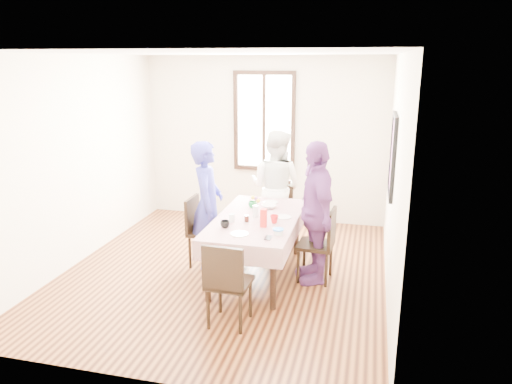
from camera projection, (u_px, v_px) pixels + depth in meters
ground at (225, 271)px, 6.18m from camera, size 4.50×4.50×0.00m
back_wall at (264, 140)px, 7.93m from camera, size 4.00×0.00×4.00m
right_wall at (394, 178)px, 5.36m from camera, size 0.00×4.50×4.50m
window_frame at (264, 122)px, 7.83m from camera, size 1.02×0.06×1.62m
window_pane at (264, 122)px, 7.84m from camera, size 0.90×0.02×1.50m
art_poster at (393, 155)px, 5.60m from camera, size 0.04×0.76×0.96m
dining_table at (257, 247)px, 5.98m from camera, size 0.86×1.72×0.75m
tablecloth at (257, 218)px, 5.88m from camera, size 0.98×1.84×0.01m
chair_left at (206, 232)px, 6.27m from camera, size 0.43×0.43×0.91m
chair_right at (315, 245)px, 5.84m from camera, size 0.45×0.45×0.91m
chair_far at (276, 213)px, 7.06m from camera, size 0.44×0.44×0.91m
chair_near at (229, 282)px, 4.85m from camera, size 0.44×0.44×0.91m
person_left at (207, 205)px, 6.17m from camera, size 0.52×0.67×1.65m
person_far at (276, 188)px, 6.94m from camera, size 0.96×0.84×1.68m
person_right at (315, 212)px, 5.74m from camera, size 0.76×1.10×1.73m
mug_black at (225, 224)px, 5.51m from camera, size 0.12×0.12×0.08m
mug_flag at (274, 219)px, 5.67m from camera, size 0.11×0.11×0.09m
mug_green at (253, 205)px, 6.25m from camera, size 0.14×0.14×0.09m
serving_bowl at (269, 206)px, 6.25m from camera, size 0.24×0.24×0.05m
juice_carton at (264, 218)px, 5.52m from camera, size 0.07×0.07×0.21m
butter_tub at (278, 232)px, 5.31m from camera, size 0.11×0.11×0.05m
jam_jar at (247, 219)px, 5.71m from camera, size 0.06×0.06×0.08m
drinking_glass at (232, 218)px, 5.70m from camera, size 0.07×0.07×0.10m
smartphone at (268, 238)px, 5.20m from camera, size 0.07×0.14×0.01m
flower_vase at (256, 211)px, 5.90m from camera, size 0.07×0.07×0.14m
plate_right at (283, 217)px, 5.88m from camera, size 0.20×0.20×0.01m
plate_far at (271, 202)px, 6.49m from camera, size 0.20×0.20×0.01m
plate_near at (239, 234)px, 5.31m from camera, size 0.20×0.20×0.01m
butter_lid at (278, 229)px, 5.30m from camera, size 0.12×0.12×0.01m
flower_bunch at (256, 202)px, 5.86m from camera, size 0.09×0.09×0.10m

